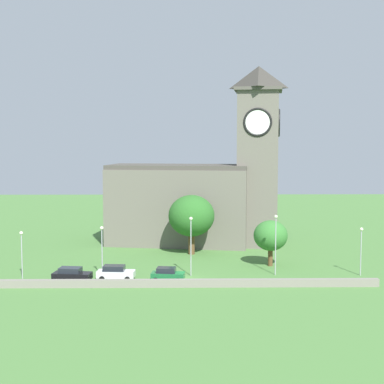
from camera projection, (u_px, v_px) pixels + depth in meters
ground_plane at (184, 256)px, 84.87m from camera, size 200.00×200.00×0.00m
church at (201, 190)px, 93.84m from camera, size 29.81×14.02×29.54m
quay_barrier at (184, 283)px, 66.35m from camera, size 46.60×0.70×0.94m
car_black at (72, 274)px, 69.02m from camera, size 4.91×2.74×1.74m
car_white at (116, 272)px, 69.87m from camera, size 4.79×2.48×1.81m
car_green at (168, 274)px, 69.07m from camera, size 4.28×2.51×1.73m
streetlamp_west_end at (22, 247)px, 70.09m from camera, size 0.44×0.44×6.04m
streetlamp_west_mid at (102, 243)px, 71.07m from camera, size 0.44×0.44×6.53m
streetlamp_central at (191, 237)px, 71.60m from camera, size 0.44×0.44×7.66m
streetlamp_east_mid at (276, 236)px, 72.05m from camera, size 0.44×0.44×7.85m
streetlamp_east_end at (361, 243)px, 71.87m from camera, size 0.44×0.44×6.25m
tree_riverside_east at (191, 216)px, 85.50m from camera, size 7.07×7.07×9.14m
tree_riverside_west at (271, 236)px, 77.45m from camera, size 4.71×4.71×6.40m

